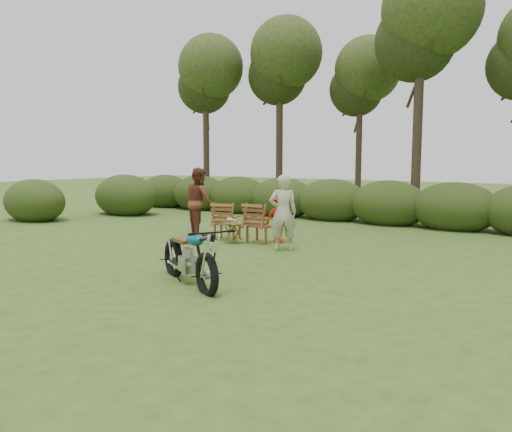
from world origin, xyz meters
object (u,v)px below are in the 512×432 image
Objects in this scene: adult_b at (200,235)px; child at (279,242)px; lawn_chair_right at (261,243)px; cup at (235,221)px; side_table at (233,233)px; adult_a at (283,250)px; motorcycle at (189,283)px; lawn_chair_left at (227,239)px.

adult_b reaches higher than child.
cup is at bearing 38.73° from lawn_chair_right.
side_table is (-0.50, -0.47, 0.25)m from lawn_chair_right.
cup is at bearing -44.80° from adult_a.
cup reaches higher than motorcycle.
motorcycle is 2.16× the size of lawn_chair_left.
adult_b reaches higher than lawn_chair_left.
adult_b is (-2.04, 0.01, 0.00)m from lawn_chair_right.
child is (0.83, 0.70, -0.54)m from cup.
lawn_chair_left is 2.09m from adult_a.
lawn_chair_left is 0.52× the size of adult_b.
motorcycle reaches higher than lawn_chair_right.
cup is at bearing 142.07° from motorcycle.
adult_a reaches higher than lawn_chair_right.
adult_a is 1.07m from child.
motorcycle is 4.02m from side_table.
side_table is at bearing 125.11° from lawn_chair_left.
adult_b is (-3.04, 0.59, 0.00)m from adult_a.
motorcycle is at bearing 105.43° from lawn_chair_right.
adult_b is (-1.02, 0.08, 0.00)m from lawn_chair_left.
adult_b reaches higher than cup.
side_table is 4.38× the size of cup.
child is at bearing 128.14° from motorcycle.
adult_b reaches higher than motorcycle.
child is (-0.65, 0.86, 0.00)m from adult_a.
adult_b is (-1.54, 0.48, -0.25)m from side_table.
lawn_chair_right is at bearing -69.05° from adult_a.
adult_b reaches higher than side_table.
lawn_chair_right is 1.02m from lawn_chair_left.
lawn_chair_right is at bearing 34.35° from child.
adult_a is at bearing 146.38° from lawn_chair_right.
adult_a is (1.48, -0.15, -0.54)m from cup.
adult_a reaches higher than cup.
lawn_chair_right is at bearing 42.24° from cup.
adult_b is (-1.56, 0.44, -0.54)m from cup.
side_table is at bearing 37.90° from child.
motorcycle is 5.28m from adult_b.
lawn_chair_left is 1.02m from adult_b.
lawn_chair_right is at bearing 43.19° from side_table.
motorcycle is 4.61m from lawn_chair_left.
child is (-1.02, 4.29, 0.00)m from motorcycle.
cup is 0.09× the size of child.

